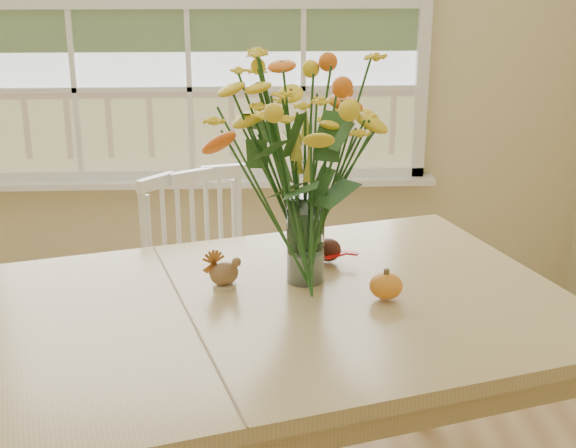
{
  "coord_description": "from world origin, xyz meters",
  "views": [
    {
      "loc": [
        0.29,
        -1.53,
        1.73
      ],
      "look_at": [
        0.39,
        0.44,
        1.06
      ],
      "focal_mm": 48.0,
      "sensor_mm": 36.0,
      "label": 1
    }
  ],
  "objects": [
    {
      "name": "pumpkin",
      "position": [
        0.66,
        0.42,
        0.87
      ],
      "size": [
        0.09,
        0.09,
        0.07
      ],
      "primitive_type": "ellipsoid",
      "color": "orange",
      "rests_on": "dining_table"
    },
    {
      "name": "window",
      "position": [
        0.0,
        2.21,
        1.53
      ],
      "size": [
        2.42,
        0.12,
        1.74
      ],
      "color": "silver",
      "rests_on": "wall_back"
    },
    {
      "name": "flower_vase",
      "position": [
        0.45,
        0.57,
        1.21
      ],
      "size": [
        0.52,
        0.52,
        0.62
      ],
      "color": "white",
      "rests_on": "dining_table"
    },
    {
      "name": "dark_gourd",
      "position": [
        0.53,
        0.71,
        0.87
      ],
      "size": [
        0.12,
        0.08,
        0.07
      ],
      "color": "#38160F",
      "rests_on": "dining_table"
    },
    {
      "name": "windsor_chair",
      "position": [
        0.12,
        1.2,
        0.54
      ],
      "size": [
        0.6,
        0.6,
        0.97
      ],
      "rotation": [
        0.0,
        0.0,
        0.55
      ],
      "color": "white",
      "rests_on": "floor"
    },
    {
      "name": "wall_back",
      "position": [
        0.0,
        2.25,
        1.35
      ],
      "size": [
        4.0,
        0.02,
        2.7
      ],
      "primitive_type": "cube",
      "color": "beige",
      "rests_on": "floor"
    },
    {
      "name": "turkey_figurine",
      "position": [
        0.21,
        0.53,
        0.88
      ],
      "size": [
        0.1,
        0.09,
        0.11
      ],
      "rotation": [
        0.0,
        0.0,
        0.4
      ],
      "color": "#CCB78C",
      "rests_on": "dining_table"
    },
    {
      "name": "dining_table",
      "position": [
        0.39,
        0.42,
        0.74
      ],
      "size": [
        1.81,
        1.51,
        0.84
      ],
      "rotation": [
        0.0,
        0.0,
        0.29
      ],
      "color": "tan",
      "rests_on": "floor"
    }
  ]
}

